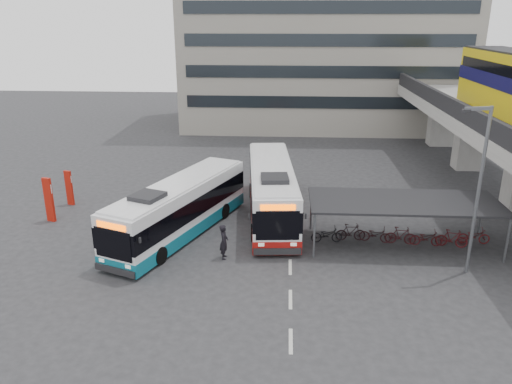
# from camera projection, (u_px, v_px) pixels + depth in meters

# --- Properties ---
(ground) EXTENTS (120.00, 120.00, 0.00)m
(ground) POSITION_uv_depth(u_px,v_px,m) (240.00, 266.00, 24.89)
(ground) COLOR #28282B
(ground) RESTS_ON ground
(bike_shelter) EXTENTS (10.00, 4.00, 2.54)m
(bike_shelter) POSITION_uv_depth(u_px,v_px,m) (402.00, 221.00, 26.78)
(bike_shelter) COLOR #595B60
(bike_shelter) RESTS_ON ground
(office_block) EXTENTS (30.00, 15.00, 25.00)m
(office_block) POSITION_uv_depth(u_px,v_px,m) (324.00, 9.00, 54.29)
(office_block) COLOR gray
(office_block) RESTS_ON ground
(road_markings) EXTENTS (0.15, 7.60, 0.01)m
(road_markings) POSITION_uv_depth(u_px,v_px,m) (290.00, 299.00, 21.92)
(road_markings) COLOR beige
(road_markings) RESTS_ON ground
(bus_main) EXTENTS (3.54, 12.01, 3.50)m
(bus_main) POSITION_uv_depth(u_px,v_px,m) (272.00, 191.00, 30.69)
(bus_main) COLOR white
(bus_main) RESTS_ON ground
(bus_teal) EXTENTS (6.38, 11.34, 3.32)m
(bus_teal) POSITION_uv_depth(u_px,v_px,m) (180.00, 209.00, 28.05)
(bus_teal) COLOR white
(bus_teal) RESTS_ON ground
(pedestrian) EXTENTS (0.49, 0.70, 1.85)m
(pedestrian) POSITION_uv_depth(u_px,v_px,m) (224.00, 242.00, 25.38)
(pedestrian) COLOR black
(pedestrian) RESTS_ON ground
(lamp_post) EXTENTS (1.41, 0.42, 8.09)m
(lamp_post) POSITION_uv_depth(u_px,v_px,m) (478.00, 182.00, 22.74)
(lamp_post) COLOR #595B60
(lamp_post) RESTS_ON ground
(sign_totem_mid) EXTENTS (0.59, 0.32, 2.75)m
(sign_totem_mid) POSITION_uv_depth(u_px,v_px,m) (49.00, 199.00, 29.88)
(sign_totem_mid) COLOR #AC170A
(sign_totem_mid) RESTS_ON ground
(sign_totem_north) EXTENTS (0.50, 0.27, 2.34)m
(sign_totem_north) POSITION_uv_depth(u_px,v_px,m) (69.00, 187.00, 32.59)
(sign_totem_north) COLOR #AC170A
(sign_totem_north) RESTS_ON ground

